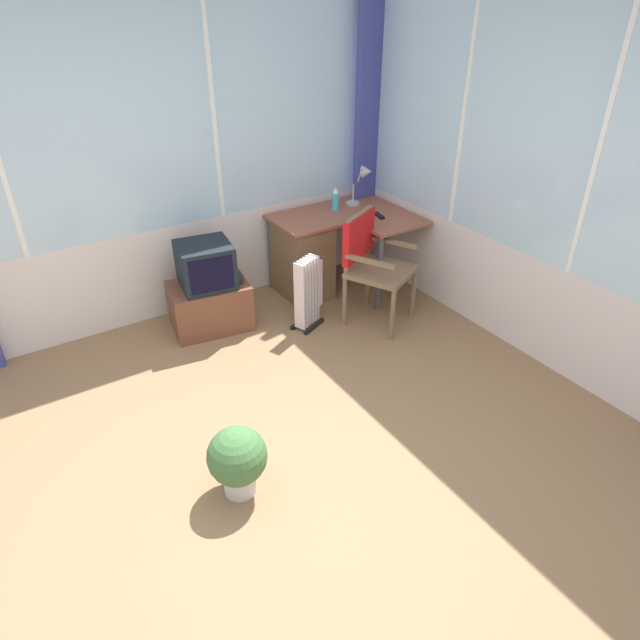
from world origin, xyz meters
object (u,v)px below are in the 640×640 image
object	(u,v)px
desk_lamp	(364,179)
wooden_armchair	(368,254)
potted_plant	(237,459)
tv_remote	(379,215)
spray_bottle	(336,199)
tv_on_stand	(209,292)
space_heater	(309,292)
desk	(308,254)

from	to	relation	value
desk_lamp	wooden_armchair	size ratio (longest dim) A/B	0.40
potted_plant	tv_remote	bearing A→B (deg)	35.48
spray_bottle	tv_on_stand	world-z (taller)	spray_bottle
spray_bottle	tv_remote	bearing A→B (deg)	-56.78
tv_remote	space_heater	size ratio (longest dim) A/B	0.24
wooden_armchair	spray_bottle	bearing A→B (deg)	78.04
desk	tv_on_stand	bearing A→B (deg)	-175.24
desk_lamp	tv_remote	world-z (taller)	desk_lamp
tv_on_stand	potted_plant	xyz separation A→B (m)	(-0.59, -1.76, -0.09)
desk	potted_plant	bearing A→B (deg)	-131.03
desk_lamp	wooden_armchair	world-z (taller)	desk_lamp
tv_remote	tv_on_stand	bearing A→B (deg)	-176.06
tv_remote	space_heater	distance (m)	0.99
tv_remote	tv_on_stand	xyz separation A→B (m)	(-1.59, 0.21, -0.40)
tv_remote	desk	bearing A→B (deg)	164.02
desk	space_heater	size ratio (longest dim) A/B	1.89
space_heater	potted_plant	world-z (taller)	space_heater
tv_remote	tv_on_stand	world-z (taller)	tv_on_stand
desk_lamp	spray_bottle	distance (m)	0.33
desk	tv_on_stand	world-z (taller)	tv_on_stand
potted_plant	tv_on_stand	bearing A→B (deg)	71.49
tv_remote	wooden_armchair	world-z (taller)	wooden_armchair
wooden_armchair	space_heater	xyz separation A→B (m)	(-0.49, 0.15, -0.28)
wooden_armchair	tv_on_stand	distance (m)	1.36
space_heater	desk	bearing A→B (deg)	58.93
potted_plant	spray_bottle	bearing A→B (deg)	44.41
desk_lamp	spray_bottle	bearing A→B (deg)	177.42
tv_on_stand	desk_lamp	bearing A→B (deg)	4.45
desk_lamp	tv_remote	bearing A→B (deg)	-101.43
tv_remote	spray_bottle	size ratio (longest dim) A/B	0.69
desk	potted_plant	xyz separation A→B (m)	(-1.61, -1.85, -0.14)
desk	spray_bottle	size ratio (longest dim) A/B	5.46
tv_remote	wooden_armchair	size ratio (longest dim) A/B	0.16
desk_lamp	wooden_armchair	xyz separation A→B (m)	(-0.45, -0.70, -0.37)
potted_plant	wooden_armchair	bearing A→B (deg)	33.59
wooden_armchair	space_heater	distance (m)	0.58
potted_plant	desk	bearing A→B (deg)	48.97
spray_bottle	potted_plant	xyz separation A→B (m)	(-1.94, -1.90, -0.58)
spray_bottle	tv_on_stand	xyz separation A→B (m)	(-1.35, -0.14, -0.50)
tv_on_stand	potted_plant	bearing A→B (deg)	-108.51
tv_on_stand	potted_plant	world-z (taller)	tv_on_stand
spray_bottle	wooden_armchair	xyz separation A→B (m)	(-0.15, -0.71, -0.24)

